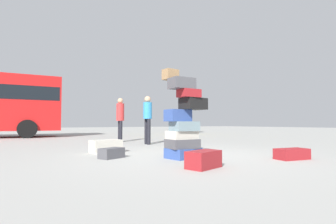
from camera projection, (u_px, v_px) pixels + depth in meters
The scene contains 9 objects.
ground_plane at pixel (185, 156), 5.56m from camera, with size 80.00×80.00×0.00m, color #9E9E99.
suitcase_tower at pixel (183, 123), 5.27m from camera, with size 0.83×0.68×1.87m.
suitcase_maroon_foreground_near at pixel (292, 154), 5.12m from camera, with size 0.67×0.34×0.22m, color maroon.
suitcase_charcoal_behind_tower at pixel (112, 153), 5.28m from camera, with size 0.50×0.29×0.21m, color #4C4C51.
suitcase_cream_upright_blue at pixel (106, 146), 6.28m from camera, with size 0.73×0.43×0.32m, color beige.
suitcase_maroon_white_trunk at pixel (204, 159), 4.12m from camera, with size 0.60×0.34×0.28m, color maroon.
person_bearded_onlooker at pixel (148, 115), 8.75m from camera, with size 0.30×0.34×1.68m.
person_tourist_with_camera at pixel (120, 116), 9.89m from camera, with size 0.30×0.34×1.72m.
yellow_dummy_statue at pixel (186, 111), 17.64m from camera, with size 1.24×1.24×3.65m.
Camera 1 is at (-3.25, -4.57, 0.74)m, focal length 26.93 mm.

